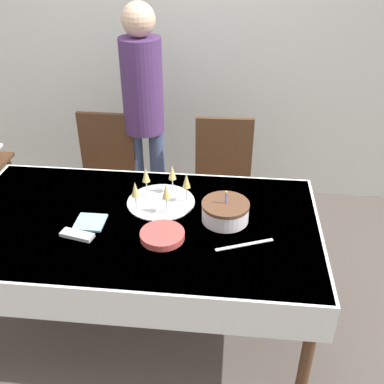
{
  "coord_description": "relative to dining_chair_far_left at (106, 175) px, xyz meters",
  "views": [
    {
      "loc": [
        0.49,
        -1.89,
        2.11
      ],
      "look_at": [
        0.28,
        0.12,
        0.86
      ],
      "focal_mm": 42.0,
      "sensor_mm": 36.0,
      "label": 1
    }
  ],
  "objects": [
    {
      "name": "ground_plane",
      "position": [
        0.42,
        -0.85,
        -0.51
      ],
      "size": [
        12.0,
        12.0,
        0.0
      ],
      "primitive_type": "plane",
      "color": "#564C47"
    },
    {
      "name": "wall_back",
      "position": [
        0.42,
        0.78,
        0.84
      ],
      "size": [
        8.0,
        0.05,
        2.7
      ],
      "color": "silver",
      "rests_on": "ground_plane"
    },
    {
      "name": "dining_table",
      "position": [
        0.42,
        -0.85,
        0.13
      ],
      "size": [
        1.92,
        1.06,
        0.74
      ],
      "color": "white",
      "rests_on": "ground_plane"
    },
    {
      "name": "dining_chair_far_left",
      "position": [
        0.0,
        0.0,
        0.0
      ],
      "size": [
        0.43,
        0.43,
        0.94
      ],
      "color": "#51331E",
      "rests_on": "ground_plane"
    },
    {
      "name": "dining_chair_far_right",
      "position": [
        0.85,
        -0.0,
        0.0
      ],
      "size": [
        0.43,
        0.43,
        0.94
      ],
      "color": "#51331E",
      "rests_on": "ground_plane"
    },
    {
      "name": "birthday_cake",
      "position": [
        0.89,
        -0.79,
        0.28
      ],
      "size": [
        0.25,
        0.25,
        0.18
      ],
      "color": "white",
      "rests_on": "dining_table"
    },
    {
      "name": "champagne_tray",
      "position": [
        0.53,
        -0.66,
        0.29
      ],
      "size": [
        0.38,
        0.38,
        0.18
      ],
      "color": "silver",
      "rests_on": "dining_table"
    },
    {
      "name": "plate_stack_main",
      "position": [
        0.58,
        -0.98,
        0.24
      ],
      "size": [
        0.22,
        0.22,
        0.03
      ],
      "color": "#CC4C47",
      "rests_on": "dining_table"
    },
    {
      "name": "cake_knife",
      "position": [
        0.99,
        -1.0,
        0.23
      ],
      "size": [
        0.28,
        0.13,
        0.0
      ],
      "color": "silver",
      "rests_on": "dining_table"
    },
    {
      "name": "fork_pile",
      "position": [
        0.16,
        -1.02,
        0.24
      ],
      "size": [
        0.18,
        0.1,
        0.02
      ],
      "color": "silver",
      "rests_on": "dining_table"
    },
    {
      "name": "napkin_pile",
      "position": [
        0.19,
        -0.9,
        0.23
      ],
      "size": [
        0.15,
        0.15,
        0.01
      ],
      "color": "#8CC6E0",
      "rests_on": "dining_table"
    },
    {
      "name": "person_standing",
      "position": [
        0.27,
        0.15,
        0.49
      ],
      "size": [
        0.28,
        0.28,
        1.67
      ],
      "color": "#3F4C72",
      "rests_on": "ground_plane"
    }
  ]
}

